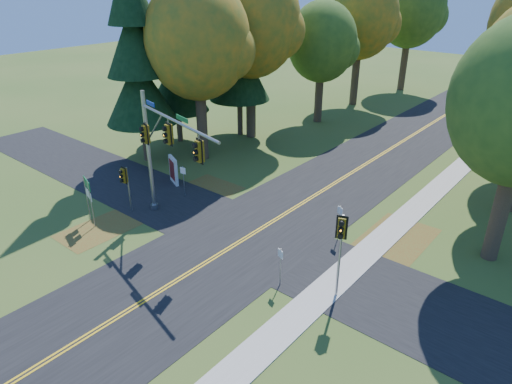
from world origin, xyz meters
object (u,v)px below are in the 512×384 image
Objects in this scene: east_signal_pole at (341,237)px; route_sign_cluster at (88,192)px; info_kiosk at (173,170)px; traffic_mast at (162,145)px.

east_signal_pole is 15.73m from route_sign_cluster.
route_sign_cluster reaches higher than info_kiosk.
info_kiosk is (-0.70, 7.23, -1.14)m from route_sign_cluster.
route_sign_cluster is at bearing -60.53° from info_kiosk.
traffic_mast reaches higher than info_kiosk.
traffic_mast is 7.10m from info_kiosk.
traffic_mast is 5.47m from route_sign_cluster.
traffic_mast is at bearing 59.82° from route_sign_cluster.
info_kiosk is at bearing 149.20° from traffic_mast.
traffic_mast is 1.87× the size of east_signal_pole.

